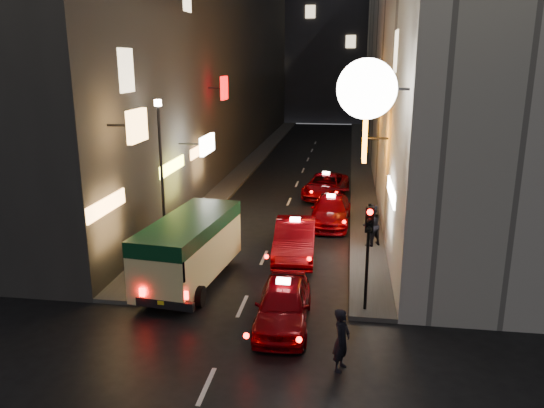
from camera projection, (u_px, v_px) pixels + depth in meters
The scene contains 14 objects.
building_left at pixel (204, 45), 40.62m from camera, with size 7.53×52.00×18.00m.
building_right at pixel (419, 44), 38.38m from camera, with size 8.14×52.00×18.00m.
building_far at pixel (328, 35), 69.52m from camera, with size 30.00×10.00×22.00m, color #2E2E32.
sidewalk_left at pixel (254, 160), 42.45m from camera, with size 1.50×52.00×0.15m, color #444340.
sidewalk_right at pixel (361, 163), 41.26m from camera, with size 1.50×52.00×0.15m, color #444340.
minibus at pixel (190, 243), 18.97m from camera, with size 2.62×5.89×2.45m.
taxi_near at pixel (283, 301), 16.11m from camera, with size 2.21×5.06×1.76m.
taxi_second at pixel (295, 236), 21.72m from camera, with size 2.57×5.68×1.94m.
taxi_third at pixel (331, 208), 26.15m from camera, with size 2.21×5.01×1.74m.
taxi_far at pixel (326, 184), 31.42m from camera, with size 2.68×5.14×1.73m.
pedestrian_crossing at pixel (342, 336), 13.73m from camera, with size 0.64×0.41×1.95m, color black.
pedestrian_sidewalk at pixel (372, 222), 22.58m from camera, with size 0.77×0.48×2.06m, color black.
traffic_light at pixel (369, 235), 16.24m from camera, with size 0.26×0.43×3.50m.
lamp_post at pixel (161, 166), 21.44m from camera, with size 0.28×0.28×6.22m.
Camera 1 is at (3.30, -7.21, 7.89)m, focal length 35.00 mm.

